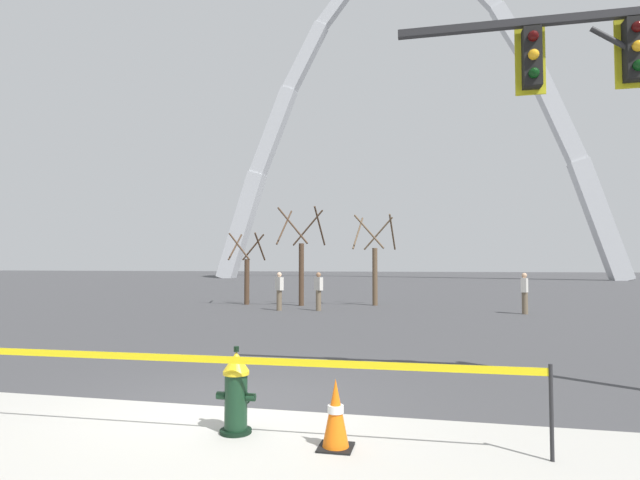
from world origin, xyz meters
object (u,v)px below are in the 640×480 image
Objects in this scene: monument_arch at (407,129)px; pedestrian_walking_right at (318,291)px; fire_hydrant at (236,392)px; pedestrian_walking_left at (279,291)px; pedestrian_standing_center at (525,293)px; traffic_cone_by_hydrant at (336,414)px.

monument_arch is 32.48× the size of pedestrian_walking_right.
monument_arch is at bearing 90.45° from fire_hydrant.
pedestrian_walking_left is 1.64m from pedestrian_walking_right.
pedestrian_standing_center is at bearing 69.34° from fire_hydrant.
pedestrian_standing_center is at bearing 3.10° from pedestrian_walking_left.
pedestrian_walking_right is (-8.11, -0.27, 0.00)m from pedestrian_standing_center.
fire_hydrant reaches higher than traffic_cone_by_hydrant.
monument_arch is at bearing 85.58° from pedestrian_walking_left.
pedestrian_walking_right is (1.62, 0.25, 0.00)m from pedestrian_walking_left.
pedestrian_walking_right is (-2.33, 15.05, 0.35)m from fire_hydrant.
fire_hydrant is 1.23m from traffic_cone_by_hydrant.
monument_arch reaches higher than fire_hydrant.
traffic_cone_by_hydrant is at bearing -76.99° from pedestrian_walking_right.
pedestrian_standing_center is at bearing 1.93° from pedestrian_walking_right.
pedestrian_walking_left is (-3.95, 14.79, 0.35)m from fire_hydrant.
traffic_cone_by_hydrant is 0.46× the size of pedestrian_walking_right.
pedestrian_walking_left reaches higher than fire_hydrant.
pedestrian_walking_left and pedestrian_walking_right have the same top height.
pedestrian_walking_left is 1.00× the size of pedestrian_walking_right.
pedestrian_walking_left is 1.00× the size of pedestrian_standing_center.
pedestrian_standing_center reaches higher than traffic_cone_by_hydrant.
traffic_cone_by_hydrant is 0.46× the size of pedestrian_walking_left.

